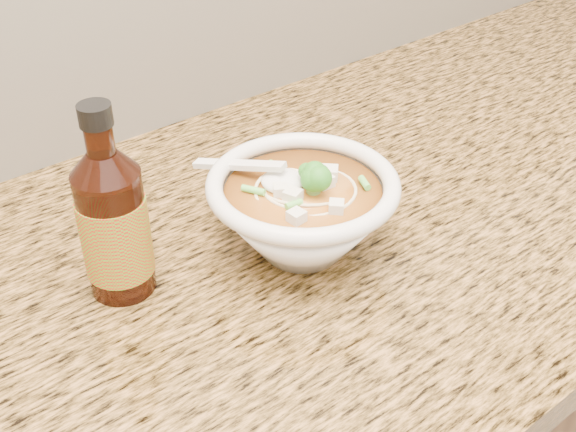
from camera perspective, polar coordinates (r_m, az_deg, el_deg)
counter_slab at (r=0.75m, az=-12.80°, el=-8.34°), size 4.00×0.68×0.04m
soup_bowl at (r=0.77m, az=1.14°, el=0.26°), size 0.20×0.22×0.11m
hot_sauce_bottle at (r=0.72m, az=-13.59°, el=-0.68°), size 0.08×0.08×0.21m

